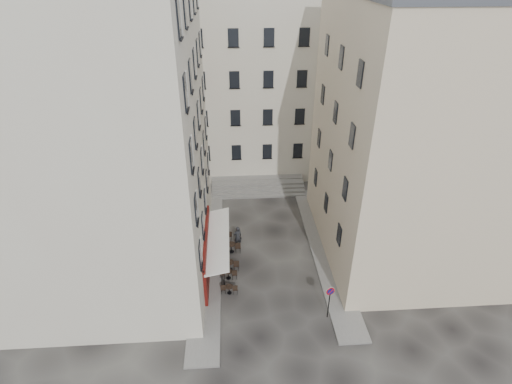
{
  "coord_description": "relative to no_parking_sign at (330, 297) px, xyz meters",
  "views": [
    {
      "loc": [
        -2.39,
        -21.33,
        19.76
      ],
      "look_at": [
        -0.75,
        4.0,
        4.84
      ],
      "focal_mm": 28.0,
      "sensor_mm": 36.0,
      "label": 1
    }
  ],
  "objects": [
    {
      "name": "no_parking_sign",
      "position": [
        0.0,
        0.0,
        0.0
      ],
      "size": [
        0.56,
        0.18,
        2.51
      ],
      "rotation": [
        0.0,
        0.0,
        0.24
      ],
      "color": "black",
      "rests_on": "ground"
    },
    {
      "name": "building_right",
      "position": [
        7.2,
        7.29,
        7.53
      ],
      "size": [
        12.2,
        14.2,
        18.6
      ],
      "color": "beige",
      "rests_on": "ground"
    },
    {
      "name": "sidewalk_left",
      "position": [
        -7.8,
        7.79,
        -1.72
      ],
      "size": [
        2.0,
        22.0,
        0.12
      ],
      "primitive_type": "cube",
      "color": "slate",
      "rests_on": "ground"
    },
    {
      "name": "bollard_near",
      "position": [
        -6.55,
        2.79,
        -1.25
      ],
      "size": [
        0.12,
        0.12,
        0.98
      ],
      "color": "black",
      "rests_on": "ground"
    },
    {
      "name": "pedestrian",
      "position": [
        -5.49,
        7.67,
        -0.87
      ],
      "size": [
        0.78,
        0.67,
        1.82
      ],
      "primitive_type": "imported",
      "rotation": [
        0.0,
        0.0,
        3.55
      ],
      "color": "black",
      "rests_on": "ground"
    },
    {
      "name": "bollard_far",
      "position": [
        -6.55,
        9.79,
        -1.25
      ],
      "size": [
        0.12,
        0.12,
        0.98
      ],
      "color": "black",
      "rests_on": "ground"
    },
    {
      "name": "cafe_storefront",
      "position": [
        -7.62,
        4.79,
        0.1
      ],
      "size": [
        1.74,
        7.3,
        3.5
      ],
      "color": "#450A09",
      "rests_on": "ground"
    },
    {
      "name": "bistro_table_d",
      "position": [
        -6.0,
        6.92,
        -1.27
      ],
      "size": [
        1.42,
        0.66,
        1.0
      ],
      "color": "black",
      "rests_on": "ground"
    },
    {
      "name": "bistro_table_c",
      "position": [
        -6.15,
        4.87,
        -1.29
      ],
      "size": [
        1.36,
        0.64,
        0.96
      ],
      "color": "black",
      "rests_on": "ground"
    },
    {
      "name": "bistro_table_b",
      "position": [
        -6.25,
        3.98,
        -1.34
      ],
      "size": [
        1.22,
        0.57,
        0.86
      ],
      "color": "black",
      "rests_on": "ground"
    },
    {
      "name": "ground",
      "position": [
        -3.3,
        3.79,
        -1.78
      ],
      "size": [
        90.0,
        90.0,
        0.0
      ],
      "primitive_type": "plane",
      "color": "black",
      "rests_on": "ground"
    },
    {
      "name": "sidewalk_right",
      "position": [
        1.2,
        6.79,
        -1.72
      ],
      "size": [
        2.0,
        18.0,
        0.12
      ],
      "primitive_type": "cube",
      "color": "slate",
      "rests_on": "ground"
    },
    {
      "name": "bistro_table_a",
      "position": [
        -6.21,
        2.52,
        -1.37
      ],
      "size": [
        1.13,
        0.53,
        0.79
      ],
      "color": "black",
      "rests_on": "ground"
    },
    {
      "name": "bistro_table_e",
      "position": [
        -6.55,
        8.54,
        -1.33
      ],
      "size": [
        1.23,
        0.58,
        0.86
      ],
      "color": "black",
      "rests_on": "ground"
    },
    {
      "name": "bollard_mid",
      "position": [
        -6.55,
        6.29,
        -1.25
      ],
      "size": [
        0.12,
        0.12,
        0.98
      ],
      "color": "black",
      "rests_on": "ground"
    },
    {
      "name": "building_back",
      "position": [
        -4.3,
        22.79,
        7.53
      ],
      "size": [
        18.2,
        10.2,
        18.6
      ],
      "color": "beige",
      "rests_on": "ground"
    },
    {
      "name": "stone_steps",
      "position": [
        -3.3,
        16.37,
        -1.38
      ],
      "size": [
        9.0,
        3.15,
        0.8
      ],
      "color": "#5F5D5A",
      "rests_on": "ground"
    },
    {
      "name": "building_left",
      "position": [
        -13.8,
        6.79,
        8.53
      ],
      "size": [
        12.2,
        16.2,
        20.6
      ],
      "color": "beige",
      "rests_on": "ground"
    }
  ]
}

